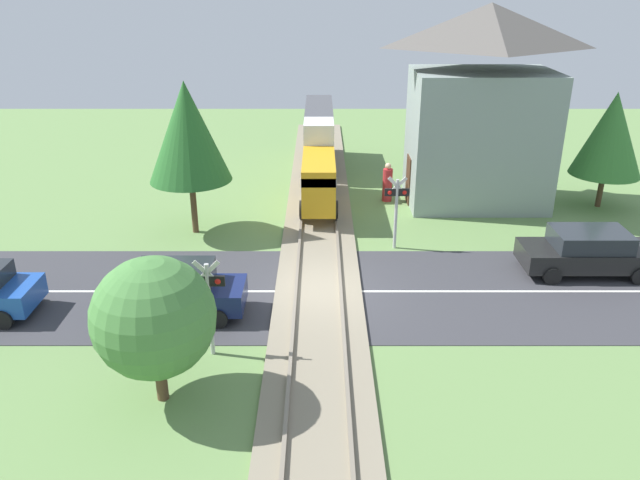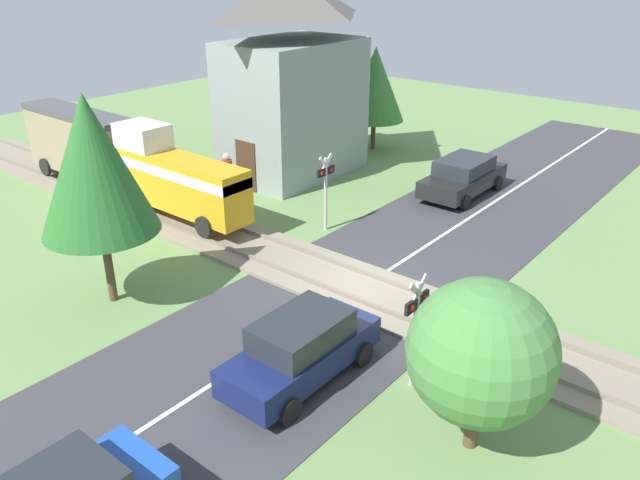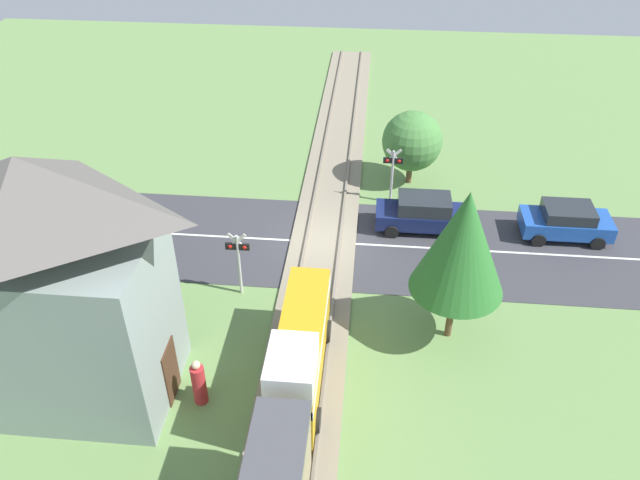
# 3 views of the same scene
# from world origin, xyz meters

# --- Properties ---
(ground_plane) EXTENTS (60.00, 60.00, 0.00)m
(ground_plane) POSITION_xyz_m (0.00, 0.00, 0.00)
(ground_plane) COLOR #66894C
(road_surface) EXTENTS (48.00, 6.40, 0.02)m
(road_surface) POSITION_xyz_m (0.00, 0.00, 0.01)
(road_surface) COLOR #38383D
(road_surface) RESTS_ON ground_plane
(track_bed) EXTENTS (2.80, 48.00, 0.24)m
(track_bed) POSITION_xyz_m (0.00, 0.00, 0.07)
(track_bed) COLOR gray
(track_bed) RESTS_ON ground_plane
(train) EXTENTS (1.58, 12.52, 3.18)m
(train) POSITION_xyz_m (0.00, 11.39, 1.86)
(train) COLOR gold
(train) RESTS_ON track_bed
(car_near_crossing) EXTENTS (4.11, 1.79, 1.62)m
(car_near_crossing) POSITION_xyz_m (-4.25, -1.44, 0.83)
(car_near_crossing) COLOR #141E4C
(car_near_crossing) RESTS_ON ground_plane
(car_far_side) EXTENTS (4.48, 1.98, 1.55)m
(car_far_side) POSITION_xyz_m (9.20, 1.44, 0.81)
(car_far_side) COLOR black
(car_far_side) RESTS_ON ground_plane
(crossing_signal_west_approach) EXTENTS (0.90, 0.18, 2.80)m
(crossing_signal_west_approach) POSITION_xyz_m (-2.85, -3.56, 1.81)
(crossing_signal_west_approach) COLOR #B7B7B7
(crossing_signal_west_approach) RESTS_ON ground_plane
(crossing_signal_east_approach) EXTENTS (0.90, 0.18, 2.80)m
(crossing_signal_east_approach) POSITION_xyz_m (2.85, 3.56, 1.81)
(crossing_signal_east_approach) COLOR #B7B7B7
(crossing_signal_east_approach) RESTS_ON ground_plane
(station_building) EXTENTS (6.36, 4.33, 8.47)m
(station_building) POSITION_xyz_m (6.96, 8.72, 4.13)
(station_building) COLOR gray
(station_building) RESTS_ON ground_plane
(pedestrian_by_station) EXTENTS (0.44, 0.44, 1.76)m
(pedestrian_by_station) POSITION_xyz_m (3.09, 8.90, 0.80)
(pedestrian_by_station) COLOR #B2282D
(pedestrian_by_station) RESTS_ON ground_plane
(tree_by_station) EXTENTS (2.96, 2.96, 5.04)m
(tree_by_station) POSITION_xyz_m (12.40, 8.14, 3.25)
(tree_by_station) COLOR brown
(tree_by_station) RESTS_ON ground_plane
(tree_roadside_hedge) EXTENTS (3.15, 3.15, 5.95)m
(tree_roadside_hedge) POSITION_xyz_m (-4.92, 5.15, 4.05)
(tree_roadside_hedge) COLOR brown
(tree_roadside_hedge) RESTS_ON ground_plane
(tree_beyond_track) EXTENTS (2.88, 2.88, 3.69)m
(tree_beyond_track) POSITION_xyz_m (-3.76, -5.51, 2.24)
(tree_beyond_track) COLOR brown
(tree_beyond_track) RESTS_ON ground_plane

